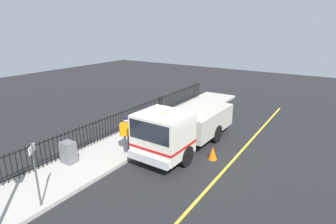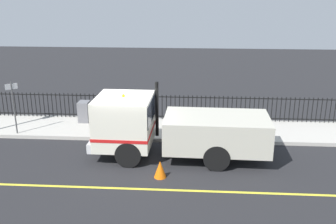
{
  "view_description": "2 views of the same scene",
  "coord_description": "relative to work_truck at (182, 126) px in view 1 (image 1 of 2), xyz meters",
  "views": [
    {
      "loc": [
        -6.19,
        9.63,
        6.02
      ],
      "look_at": [
        0.9,
        -1.27,
        1.89
      ],
      "focal_mm": 29.12,
      "sensor_mm": 36.0,
      "label": 1
    },
    {
      "loc": [
        -13.4,
        -2.3,
        6.2
      ],
      "look_at": [
        0.57,
        -1.36,
        1.67
      ],
      "focal_mm": 40.64,
      "sensor_mm": 36.0,
      "label": 2
    }
  ],
  "objects": [
    {
      "name": "worker_standing",
      "position": [
        1.94,
        1.89,
        -0.01
      ],
      "size": [
        0.54,
        0.5,
        1.82
      ],
      "rotation": [
        0.0,
        0.0,
        -2.46
      ],
      "color": "orange",
      "rests_on": "sidewalk_slab"
    },
    {
      "name": "street_sign",
      "position": [
        1.64,
        6.67,
        0.32
      ],
      "size": [
        0.35,
        0.4,
        2.31
      ],
      "color": "#4C4C4C",
      "rests_on": "sidewalk_slab"
    },
    {
      "name": "utility_cabinet",
      "position": [
        3.41,
        4.13,
        -0.63
      ],
      "size": [
        0.63,
        0.5,
        0.98
      ],
      "primitive_type": "cube",
      "color": "slate",
      "rests_on": "sidewalk_slab"
    },
    {
      "name": "traffic_cone",
      "position": [
        -1.73,
        0.06,
        -0.98
      ],
      "size": [
        0.43,
        0.43,
        0.61
      ],
      "primitive_type": "cone",
      "color": "orange",
      "rests_on": "ground"
    },
    {
      "name": "ground_plane",
      "position": [
        -0.11,
        1.29,
        -1.28
      ],
      "size": [
        57.42,
        57.42,
        0.0
      ],
      "primitive_type": "plane",
      "color": "#232326",
      "rests_on": "ground"
    },
    {
      "name": "sidewalk_slab",
      "position": [
        2.79,
        1.29,
        -1.2
      ],
      "size": [
        2.77,
        26.1,
        0.16
      ],
      "primitive_type": "cube",
      "color": "#B7B2A8",
      "rests_on": "ground"
    },
    {
      "name": "iron_fence",
      "position": [
        3.99,
        1.29,
        -0.51
      ],
      "size": [
        0.04,
        22.22,
        1.22
      ],
      "color": "black",
      "rests_on": "sidewalk_slab"
    },
    {
      "name": "work_truck",
      "position": [
        0.0,
        0.0,
        0.0
      ],
      "size": [
        2.39,
        6.72,
        2.74
      ],
      "rotation": [
        0.0,
        0.0,
        -0.02
      ],
      "color": "silver",
      "rests_on": "ground"
    },
    {
      "name": "lane_marking",
      "position": [
        -2.6,
        1.29,
        -1.28
      ],
      "size": [
        0.12,
        23.49,
        0.01
      ],
      "primitive_type": "cube",
      "color": "yellow",
      "rests_on": "ground"
    }
  ]
}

